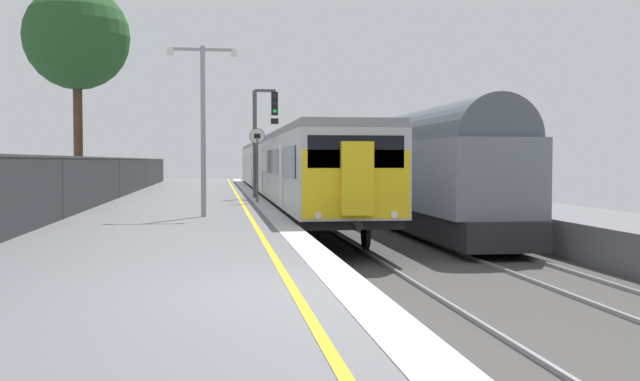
{
  "coord_description": "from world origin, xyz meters",
  "views": [
    {
      "loc": [
        -1.28,
        -8.84,
        1.6
      ],
      "look_at": [
        1.2,
        8.55,
        0.88
      ],
      "focal_mm": 40.78,
      "sensor_mm": 36.0,
      "label": 1
    }
  ],
  "objects_px": {
    "commuter_train_at_platform": "(283,167)",
    "freight_train_adjacent_track": "(341,165)",
    "signal_gantry": "(261,130)",
    "background_tree_centre": "(79,40)",
    "speed_limit_sign": "(257,155)",
    "platform_lamp_mid": "(203,114)"
  },
  "relations": [
    {
      "from": "commuter_train_at_platform",
      "to": "freight_train_adjacent_track",
      "type": "height_order",
      "value": "freight_train_adjacent_track"
    },
    {
      "from": "commuter_train_at_platform",
      "to": "signal_gantry",
      "type": "relative_size",
      "value": 8.61
    },
    {
      "from": "background_tree_centre",
      "to": "signal_gantry",
      "type": "bearing_deg",
      "value": -17.37
    },
    {
      "from": "freight_train_adjacent_track",
      "to": "commuter_train_at_platform",
      "type": "bearing_deg",
      "value": -125.76
    },
    {
      "from": "commuter_train_at_platform",
      "to": "background_tree_centre",
      "type": "xyz_separation_m",
      "value": [
        -9.39,
        -3.49,
        5.68
      ]
    },
    {
      "from": "signal_gantry",
      "to": "speed_limit_sign",
      "type": "xyz_separation_m",
      "value": [
        -0.39,
        -3.56,
        -1.12
      ]
    },
    {
      "from": "speed_limit_sign",
      "to": "background_tree_centre",
      "type": "xyz_separation_m",
      "value": [
        -7.55,
        6.04,
        5.15
      ]
    },
    {
      "from": "commuter_train_at_platform",
      "to": "platform_lamp_mid",
      "type": "height_order",
      "value": "platform_lamp_mid"
    },
    {
      "from": "commuter_train_at_platform",
      "to": "speed_limit_sign",
      "type": "relative_size",
      "value": 14.14
    },
    {
      "from": "freight_train_adjacent_track",
      "to": "speed_limit_sign",
      "type": "relative_size",
      "value": 17.83
    },
    {
      "from": "signal_gantry",
      "to": "background_tree_centre",
      "type": "bearing_deg",
      "value": 162.63
    },
    {
      "from": "commuter_train_at_platform",
      "to": "platform_lamp_mid",
      "type": "bearing_deg",
      "value": -103.04
    },
    {
      "from": "commuter_train_at_platform",
      "to": "signal_gantry",
      "type": "bearing_deg",
      "value": -103.74
    },
    {
      "from": "speed_limit_sign",
      "to": "platform_lamp_mid",
      "type": "xyz_separation_m",
      "value": [
        -1.9,
        -6.65,
        1.12
      ]
    },
    {
      "from": "background_tree_centre",
      "to": "commuter_train_at_platform",
      "type": "bearing_deg",
      "value": 20.39
    },
    {
      "from": "platform_lamp_mid",
      "to": "freight_train_adjacent_track",
      "type": "bearing_deg",
      "value": 70.38
    },
    {
      "from": "signal_gantry",
      "to": "platform_lamp_mid",
      "type": "xyz_separation_m",
      "value": [
        -2.29,
        -10.21,
        -0.0
      ]
    },
    {
      "from": "speed_limit_sign",
      "to": "platform_lamp_mid",
      "type": "bearing_deg",
      "value": -105.96
    },
    {
      "from": "speed_limit_sign",
      "to": "background_tree_centre",
      "type": "height_order",
      "value": "background_tree_centre"
    },
    {
      "from": "freight_train_adjacent_track",
      "to": "signal_gantry",
      "type": "height_order",
      "value": "signal_gantry"
    },
    {
      "from": "commuter_train_at_platform",
      "to": "signal_gantry",
      "type": "distance_m",
      "value": 6.37
    },
    {
      "from": "platform_lamp_mid",
      "to": "background_tree_centre",
      "type": "height_order",
      "value": "background_tree_centre"
    }
  ]
}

